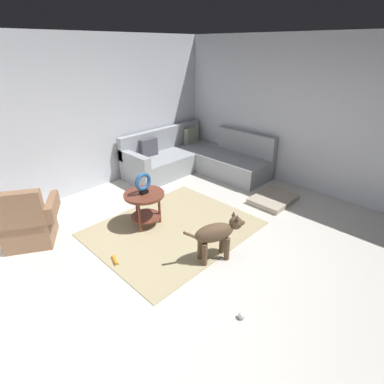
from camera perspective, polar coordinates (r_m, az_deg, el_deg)
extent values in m
cube|color=silver|center=(4.08, 1.65, -12.28)|extent=(6.00, 6.00, 0.10)
cube|color=silver|center=(5.71, -20.93, 13.16)|extent=(6.00, 0.12, 2.70)
cube|color=silver|center=(5.82, 22.49, 13.13)|extent=(0.12, 6.00, 2.70)
cube|color=tan|center=(4.53, -3.58, -7.00)|extent=(2.30, 1.90, 0.01)
cube|color=#9EA3A8|center=(6.52, -3.50, 5.85)|extent=(2.20, 0.85, 0.42)
cube|color=#9EA3A8|center=(6.64, -5.71, 10.14)|extent=(2.20, 0.14, 0.46)
cube|color=#9EA3A8|center=(6.29, 8.07, 4.83)|extent=(0.85, 1.40, 0.42)
cube|color=#9EA3A8|center=(6.42, 10.25, 9.29)|extent=(0.14, 1.40, 0.46)
cube|color=#9EA3A8|center=(5.82, -11.05, 6.18)|extent=(0.16, 0.85, 0.22)
cube|color=gray|center=(7.04, -0.16, 10.71)|extent=(0.39, 0.14, 0.38)
cube|color=#4C4C56|center=(6.25, -8.30, 8.37)|extent=(0.39, 0.15, 0.38)
cube|color=#936B4C|center=(4.74, -28.61, -6.20)|extent=(0.82, 0.82, 0.40)
cube|color=#936B4C|center=(4.33, -30.50, -2.99)|extent=(0.59, 0.43, 0.48)
cube|color=#936B4C|center=(4.51, -25.19, -2.47)|extent=(0.39, 0.57, 0.22)
cylinder|color=brown|center=(4.43, -9.19, -0.50)|extent=(0.60, 0.60, 0.04)
cylinder|color=brown|center=(4.60, -8.86, -4.61)|extent=(0.45, 0.45, 0.02)
cylinder|color=brown|center=(4.71, -10.55, -2.59)|extent=(0.04, 0.04, 0.50)
cylinder|color=brown|center=(4.38, -10.02, -4.89)|extent=(0.04, 0.04, 0.50)
cylinder|color=brown|center=(4.57, -6.27, -3.18)|extent=(0.04, 0.04, 0.50)
cube|color=black|center=(4.41, -9.23, 0.03)|extent=(0.12, 0.08, 0.05)
torus|color=#265999|center=(4.34, -9.39, 1.95)|extent=(0.28, 0.06, 0.28)
cube|color=#B2A38E|center=(5.45, 15.33, -1.33)|extent=(0.80, 0.60, 0.09)
cylinder|color=brown|center=(3.98, 5.75, -9.68)|extent=(0.07, 0.07, 0.32)
cylinder|color=brown|center=(3.89, 6.71, -10.80)|extent=(0.07, 0.07, 0.32)
cylinder|color=brown|center=(3.87, 1.57, -10.75)|extent=(0.07, 0.07, 0.32)
cylinder|color=brown|center=(3.77, 2.44, -11.94)|extent=(0.07, 0.07, 0.32)
ellipsoid|color=brown|center=(3.73, 4.27, -7.80)|extent=(0.56, 0.41, 0.24)
sphere|color=brown|center=(3.82, 8.38, -5.89)|extent=(0.17, 0.17, 0.17)
ellipsoid|color=brown|center=(3.86, 9.35, -5.90)|extent=(0.14, 0.11, 0.07)
cone|color=brown|center=(3.79, 8.02, -4.12)|extent=(0.06, 0.06, 0.07)
cone|color=brown|center=(3.72, 8.70, -4.77)|extent=(0.06, 0.06, 0.07)
cylinder|color=brown|center=(3.60, -0.19, -8.34)|extent=(0.20, 0.11, 0.16)
sphere|color=silver|center=(3.30, 9.52, -22.36)|extent=(0.07, 0.07, 0.07)
cylinder|color=orange|center=(4.02, -14.58, -12.57)|extent=(0.10, 0.19, 0.05)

